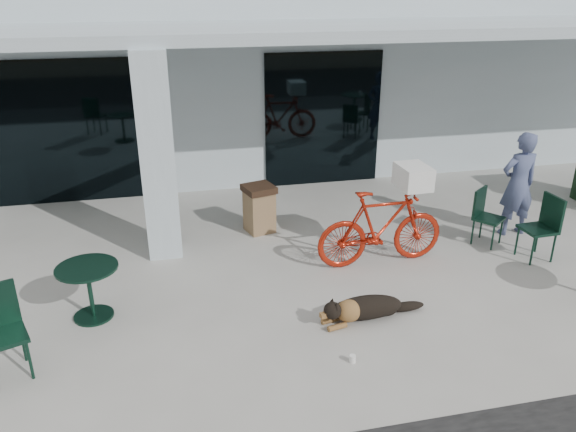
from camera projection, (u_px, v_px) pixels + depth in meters
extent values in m
plane|color=#ACAAA2|center=(290.00, 320.00, 7.13)|extent=(80.00, 80.00, 0.00)
cube|color=silver|center=(215.00, 55.00, 13.89)|extent=(22.00, 7.00, 4.50)
cube|color=black|center=(64.00, 133.00, 10.44)|extent=(2.80, 0.06, 2.70)
cube|color=black|center=(323.00, 120.00, 11.43)|extent=(2.40, 0.06, 2.70)
cube|color=silver|center=(157.00, 158.00, 8.29)|extent=(0.50, 0.50, 3.12)
cube|color=silver|center=(242.00, 31.00, 9.11)|extent=(22.00, 2.80, 0.18)
imported|color=#AB200D|center=(381.00, 227.00, 8.34)|extent=(1.99, 0.63, 1.19)
cube|color=white|center=(413.00, 177.00, 8.15)|extent=(0.43, 0.57, 0.33)
cylinder|color=white|center=(353.00, 359.00, 6.33)|extent=(0.09, 0.09, 0.09)
imported|color=#454E74|center=(518.00, 184.00, 9.23)|extent=(0.66, 0.45, 1.76)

